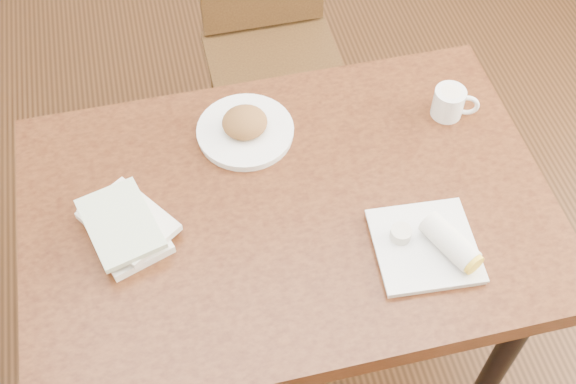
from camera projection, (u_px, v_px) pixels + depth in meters
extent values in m
cube|color=#472814|center=(288.00, 343.00, 2.27)|extent=(4.00, 5.00, 0.01)
cube|color=brown|center=(288.00, 212.00, 1.68)|extent=(1.22, 0.82, 0.06)
cylinder|color=black|center=(505.00, 353.00, 1.87)|extent=(0.06, 0.06, 0.69)
cylinder|color=black|center=(94.00, 233.00, 2.09)|extent=(0.06, 0.06, 0.69)
cylinder|color=black|center=(425.00, 170.00, 2.23)|extent=(0.06, 0.06, 0.69)
cylinder|color=#4B3215|center=(314.00, 76.00, 2.64)|extent=(0.04, 0.04, 0.45)
cylinder|color=#4B3215|center=(217.00, 93.00, 2.59)|extent=(0.04, 0.04, 0.45)
cylinder|color=#4B3215|center=(341.00, 150.00, 2.43)|extent=(0.04, 0.04, 0.45)
cylinder|color=#4B3215|center=(236.00, 169.00, 2.38)|extent=(0.04, 0.04, 0.45)
cube|color=#4B3215|center=(276.00, 69.00, 2.31)|extent=(0.42, 0.42, 0.04)
cylinder|color=white|center=(245.00, 133.00, 1.78)|extent=(0.24, 0.24, 0.01)
cylinder|color=white|center=(245.00, 130.00, 1.77)|extent=(0.24, 0.24, 0.01)
ellipsoid|color=#B27538|center=(245.00, 122.00, 1.75)|extent=(0.13, 0.13, 0.06)
cylinder|color=white|center=(448.00, 103.00, 1.79)|extent=(0.08, 0.08, 0.08)
torus|color=white|center=(467.00, 105.00, 1.79)|extent=(0.06, 0.04, 0.06)
cylinder|color=tan|center=(451.00, 92.00, 1.76)|extent=(0.07, 0.07, 0.01)
cylinder|color=#F2E5CC|center=(451.00, 92.00, 1.76)|extent=(0.05, 0.05, 0.00)
cube|color=white|center=(424.00, 247.00, 1.58)|extent=(0.23, 0.23, 0.01)
cube|color=white|center=(425.00, 245.00, 1.58)|extent=(0.24, 0.24, 0.01)
cylinder|color=white|center=(450.00, 242.00, 1.54)|extent=(0.11, 0.15, 0.06)
cylinder|color=yellow|center=(473.00, 263.00, 1.51)|extent=(0.05, 0.04, 0.05)
cylinder|color=silver|center=(401.00, 234.00, 1.57)|extent=(0.05, 0.05, 0.03)
cylinder|color=red|center=(401.00, 231.00, 1.57)|extent=(0.04, 0.04, 0.01)
cube|color=white|center=(126.00, 231.00, 1.60)|extent=(0.20, 0.24, 0.02)
cube|color=silver|center=(128.00, 221.00, 1.59)|extent=(0.23, 0.24, 0.02)
cube|color=#8DAC73|center=(120.00, 223.00, 1.57)|extent=(0.19, 0.23, 0.01)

